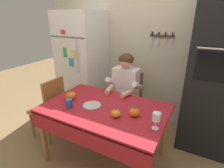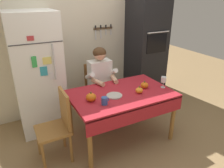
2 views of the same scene
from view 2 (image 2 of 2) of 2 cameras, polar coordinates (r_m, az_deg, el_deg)
The scene contains 14 objects.
ground_plane at distance 3.26m, azimuth 3.16°, elevation -14.82°, with size 10.00×10.00×0.00m, color #93754C.
back_wall_assembly at distance 3.87m, azimuth -6.21°, elevation 12.56°, with size 3.70×0.13×2.60m.
refrigerator at distance 3.36m, azimuth -19.37°, elevation 2.65°, with size 0.68×0.71×1.80m.
wall_oven at distance 4.10m, azimuth 9.10°, elevation 9.43°, with size 0.60×0.64×2.10m.
dining_table at distance 2.96m, azimuth 2.68°, elevation -3.93°, with size 1.40×0.90×0.74m.
chair_behind_person at distance 3.65m, azimuth -4.00°, elevation -1.03°, with size 0.40×0.40×0.93m.
seated_person at distance 3.40m, azimuth -2.81°, elevation 1.29°, with size 0.47×0.55×1.25m.
chair_left_side at distance 2.77m, azimuth -14.26°, elevation -10.22°, with size 0.40×0.40×0.93m.
coffee_mug at distance 2.61m, azimuth -2.01°, elevation -4.53°, with size 0.11×0.08×0.10m.
wine_glass at distance 3.14m, azimuth 13.71°, elevation 1.07°, with size 0.07×0.07×0.17m.
pumpkin_large at distance 3.10m, azimuth 8.72°, elevation -0.31°, with size 0.11×0.11×0.11m.
pumpkin_medium at distance 2.70m, azimuth -5.64°, elevation -3.56°, with size 0.13×0.13×0.13m.
pumpkin_small at distance 2.93m, azimuth 7.32°, elevation -1.69°, with size 0.10×0.10×0.10m.
serving_tray at distance 2.83m, azimuth 0.63°, elevation -3.14°, with size 0.21×0.21×0.02m, color #B7B2A8.
Camera 2 is at (-1.34, -2.19, 2.00)m, focal length 34.01 mm.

